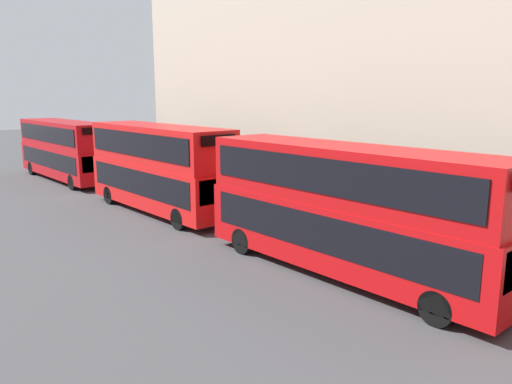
% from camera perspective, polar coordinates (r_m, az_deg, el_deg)
% --- Properties ---
extents(bus_second_in_queue, '(2.59, 11.29, 4.40)m').
position_cam_1_polar(bus_second_in_queue, '(16.81, 10.27, -1.52)').
color(bus_second_in_queue, '#B20C0F').
rests_on(bus_second_in_queue, ground).
extents(bus_third_in_queue, '(2.59, 10.33, 4.48)m').
position_cam_1_polar(bus_third_in_queue, '(26.03, -11.03, 3.04)').
color(bus_third_in_queue, red).
rests_on(bus_third_in_queue, ground).
extents(bus_trailing, '(2.59, 11.25, 4.16)m').
position_cam_1_polar(bus_trailing, '(37.78, -21.00, 4.75)').
color(bus_trailing, '#A80F14').
rests_on(bus_trailing, ground).
extents(pedestrian, '(0.36, 0.36, 1.64)m').
position_cam_1_polar(pedestrian, '(31.55, -10.87, 1.30)').
color(pedestrian, brown).
rests_on(pedestrian, ground).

